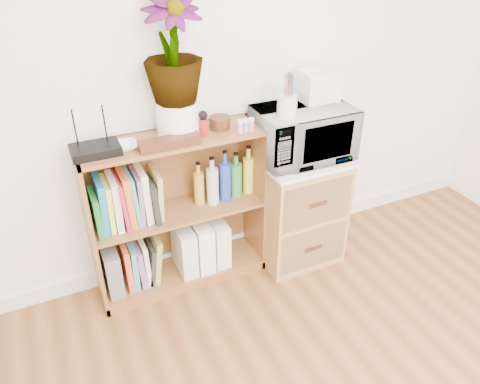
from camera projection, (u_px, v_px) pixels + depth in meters
skirting_board at (226, 243)px, 3.14m from camera, size 4.00×0.02×0.10m
bookshelf at (178, 213)px, 2.68m from camera, size 1.00×0.30×0.95m
wicker_unit at (296, 208)px, 2.96m from camera, size 0.50×0.45×0.70m
microwave at (303, 133)px, 2.68m from camera, size 0.55×0.38×0.30m
pen_cup at (287, 106)px, 2.47m from camera, size 0.11×0.11×0.12m
small_appliance at (318, 85)px, 2.67m from camera, size 0.21×0.18×0.17m
router at (95, 150)px, 2.27m from camera, size 0.23×0.16×0.04m
white_bowl at (125, 146)px, 2.31m from camera, size 0.13×0.13×0.03m
plant_pot at (178, 118)px, 2.42m from camera, size 0.22×0.22×0.19m
potted_plant at (173, 49)px, 2.23m from camera, size 0.29×0.29×0.52m
trinket_box at (170, 142)px, 2.33m from camera, size 0.31×0.08×0.05m
kokeshi_doll at (204, 127)px, 2.44m from camera, size 0.04×0.04×0.09m
wooden_bowl at (220, 123)px, 2.52m from camera, size 0.11×0.11×0.07m
paint_jars at (246, 127)px, 2.48m from camera, size 0.11×0.04×0.06m
file_box at (112, 269)px, 2.67m from camera, size 0.08×0.22×0.28m
magazine_holder_left at (184, 249)px, 2.81m from camera, size 0.10×0.24×0.30m
magazine_holder_mid at (201, 243)px, 2.85m from camera, size 0.10×0.25×0.31m
magazine_holder_right at (217, 240)px, 2.89m from camera, size 0.09×0.23×0.29m
cookbooks at (126, 200)px, 2.49m from camera, size 0.37×0.20×0.31m
liquor_bottles at (232, 175)px, 2.71m from camera, size 0.45×0.07×0.31m
lower_books at (140, 262)px, 2.73m from camera, size 0.22×0.19×0.29m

